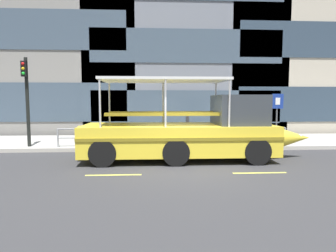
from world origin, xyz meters
The scene contains 10 objects.
ground_plane centered at (0.00, 0.00, 0.00)m, with size 120.00×120.00×0.00m, color #333335.
sidewalk centered at (0.00, 5.60, 0.09)m, with size 32.00×4.80×0.18m, color #A8A59E.
curb_edge centered at (0.00, 3.11, 0.09)m, with size 32.00×0.18×0.18m, color #B2ADA3.
lane_centreline centered at (0.00, -1.18, 0.00)m, with size 25.80×0.12×0.01m.
curb_guardrail centered at (-0.10, 3.45, 0.77)m, with size 11.19×0.09×0.89m.
traffic_light_pole centered at (-7.09, 3.63, 2.74)m, with size 0.24×0.46×4.23m.
parking_sign centered at (5.33, 4.18, 1.91)m, with size 0.60×0.12×2.55m.
duck_tour_boat centered at (0.47, 1.16, 1.10)m, with size 9.46×2.64×3.25m.
pedestrian_near_bow centered at (3.68, 4.63, 1.18)m, with size 0.40×0.33×1.65m.
pedestrian_mid_left centered at (0.67, 4.33, 1.14)m, with size 0.22×0.46×1.60m.
Camera 1 is at (-1.14, -10.18, 2.39)m, focal length 30.26 mm.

